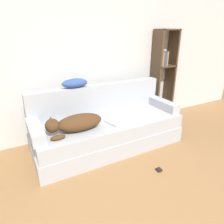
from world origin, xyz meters
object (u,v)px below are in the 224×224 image
Objects in this scene: couch at (109,133)px; laptop at (119,121)px; throw_pillow at (75,83)px; power_adapter at (159,170)px; dog at (76,123)px; bookshelf at (163,71)px.

couch is 0.27m from laptop.
throw_pillow reaches higher than power_adapter.
couch is at bearing 118.50° from laptop.
throw_pillow is at bearing 118.74° from power_adapter.
laptop is 6.29× the size of power_adapter.
dog is 2.02m from bookshelf.
laptop is 0.23× the size of bookshelf.
throw_pillow is at bearing 136.12° from couch.
dog reaches higher than power_adapter.
power_adapter is at bearing -61.26° from throw_pillow.
throw_pillow is (-0.45, 0.45, 0.48)m from laptop.
power_adapter is at bearing -71.22° from couch.
bookshelf is at bearing 11.24° from laptop.
dog is 0.44× the size of bookshelf.
laptop is at bearing -44.78° from throw_pillow.
dog reaches higher than couch.
throw_pillow reaches higher than couch.
bookshelf reaches higher than throw_pillow.
couch is 2.96× the size of dog.
dog is at bearing -168.80° from couch.
couch is at bearing 11.20° from dog.
couch is 1.63m from bookshelf.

